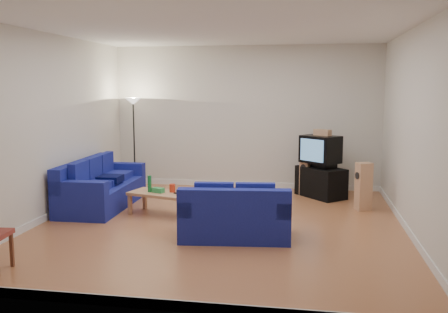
% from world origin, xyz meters
% --- Properties ---
extents(room, '(6.01, 6.51, 3.21)m').
position_xyz_m(room, '(0.00, 0.00, 1.54)').
color(room, '#9A532F').
rests_on(room, ground).
extents(sofa_three_seat, '(1.05, 2.33, 0.89)m').
position_xyz_m(sofa_three_seat, '(-2.51, 0.90, 0.33)').
color(sofa_three_seat, navy).
rests_on(sofa_three_seat, ground).
extents(sofa_loveseat, '(1.74, 1.09, 0.82)m').
position_xyz_m(sofa_loveseat, '(0.35, -0.68, 0.31)').
color(sofa_loveseat, navy).
rests_on(sofa_loveseat, ground).
extents(coffee_table, '(1.24, 0.85, 0.41)m').
position_xyz_m(coffee_table, '(-1.16, 0.49, 0.36)').
color(coffee_table, tan).
rests_on(coffee_table, ground).
extents(bottle, '(0.08, 0.08, 0.30)m').
position_xyz_m(bottle, '(-1.37, 0.49, 0.56)').
color(bottle, '#197233').
rests_on(bottle, coffee_table).
extents(tissue_box, '(0.24, 0.18, 0.09)m').
position_xyz_m(tissue_box, '(-1.20, 0.46, 0.45)').
color(tissue_box, green).
rests_on(tissue_box, coffee_table).
extents(red_canister, '(0.14, 0.14, 0.15)m').
position_xyz_m(red_canister, '(-0.97, 0.55, 0.48)').
color(red_canister, red).
rests_on(red_canister, coffee_table).
extents(remote, '(0.16, 0.08, 0.02)m').
position_xyz_m(remote, '(-0.83, 0.42, 0.42)').
color(remote, black).
rests_on(remote, coffee_table).
extents(tv_stand, '(1.10, 1.14, 0.62)m').
position_xyz_m(tv_stand, '(1.69, 2.47, 0.31)').
color(tv_stand, black).
rests_on(tv_stand, ground).
extents(av_receiver, '(0.55, 0.55, 0.10)m').
position_xyz_m(av_receiver, '(1.75, 2.49, 0.67)').
color(av_receiver, black).
rests_on(av_receiver, tv_stand).
extents(television, '(0.90, 0.88, 0.56)m').
position_xyz_m(television, '(1.67, 2.48, 1.00)').
color(television, black).
rests_on(television, av_receiver).
extents(centre_speaker, '(0.38, 0.33, 0.13)m').
position_xyz_m(centre_speaker, '(1.70, 2.51, 1.35)').
color(centre_speaker, tan).
rests_on(centre_speaker, television).
extents(speaker_left, '(0.29, 0.31, 0.83)m').
position_xyz_m(speaker_left, '(1.39, 2.61, 0.42)').
color(speaker_left, tan).
rests_on(speaker_left, ground).
extents(speaker_right, '(0.33, 0.30, 0.90)m').
position_xyz_m(speaker_right, '(2.45, 1.45, 0.45)').
color(speaker_right, tan).
rests_on(speaker_right, ground).
extents(floor_lamp, '(0.35, 0.35, 2.04)m').
position_xyz_m(floor_lamp, '(-2.45, 2.70, 1.69)').
color(floor_lamp, black).
rests_on(floor_lamp, ground).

